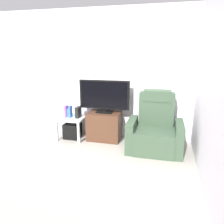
{
  "coord_description": "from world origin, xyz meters",
  "views": [
    {
      "loc": [
        1.28,
        -3.19,
        1.74
      ],
      "look_at": [
        0.37,
        0.5,
        0.7
      ],
      "focal_mm": 34.61,
      "sensor_mm": 36.0,
      "label": 1
    }
  ],
  "objects_px": {
    "recliner_armchair": "(155,130)",
    "subwoofer_box": "(72,131)",
    "book_middle": "(69,113)",
    "book_leftmost": "(67,111)",
    "tv_stand": "(104,126)",
    "game_console": "(78,112)",
    "book_rightmost": "(70,112)",
    "side_table": "(72,120)",
    "television": "(104,96)"
  },
  "relations": [
    {
      "from": "tv_stand",
      "to": "recliner_armchair",
      "type": "bearing_deg",
      "value": -12.77
    },
    {
      "from": "subwoofer_box",
      "to": "book_middle",
      "type": "xyz_separation_m",
      "value": [
        -0.05,
        -0.02,
        0.39
      ]
    },
    {
      "from": "subwoofer_box",
      "to": "game_console",
      "type": "xyz_separation_m",
      "value": [
        0.15,
        0.01,
        0.41
      ]
    },
    {
      "from": "side_table",
      "to": "book_middle",
      "type": "distance_m",
      "value": 0.17
    },
    {
      "from": "recliner_armchair",
      "to": "book_leftmost",
      "type": "bearing_deg",
      "value": 165.76
    },
    {
      "from": "subwoofer_box",
      "to": "game_console",
      "type": "distance_m",
      "value": 0.44
    },
    {
      "from": "book_rightmost",
      "to": "game_console",
      "type": "xyz_separation_m",
      "value": [
        0.16,
        0.03,
        -0.01
      ]
    },
    {
      "from": "tv_stand",
      "to": "book_rightmost",
      "type": "bearing_deg",
      "value": -172.88
    },
    {
      "from": "tv_stand",
      "to": "game_console",
      "type": "xyz_separation_m",
      "value": [
        -0.54,
        -0.06,
        0.28
      ]
    },
    {
      "from": "book_rightmost",
      "to": "book_middle",
      "type": "bearing_deg",
      "value": 180.0
    },
    {
      "from": "book_leftmost",
      "to": "book_middle",
      "type": "xyz_separation_m",
      "value": [
        0.05,
        0.0,
        -0.03
      ]
    },
    {
      "from": "subwoofer_box",
      "to": "game_console",
      "type": "relative_size",
      "value": 1.4
    },
    {
      "from": "recliner_armchair",
      "to": "game_console",
      "type": "xyz_separation_m",
      "value": [
        -1.57,
        0.18,
        0.2
      ]
    },
    {
      "from": "book_leftmost",
      "to": "book_middle",
      "type": "relative_size",
      "value": 1.31
    },
    {
      "from": "recliner_armchair",
      "to": "side_table",
      "type": "distance_m",
      "value": 1.73
    },
    {
      "from": "television",
      "to": "book_middle",
      "type": "height_order",
      "value": "television"
    },
    {
      "from": "side_table",
      "to": "book_leftmost",
      "type": "distance_m",
      "value": 0.22
    },
    {
      "from": "recliner_armchair",
      "to": "side_table",
      "type": "bearing_deg",
      "value": 164.83
    },
    {
      "from": "tv_stand",
      "to": "subwoofer_box",
      "type": "bearing_deg",
      "value": -174.4
    },
    {
      "from": "subwoofer_box",
      "to": "book_middle",
      "type": "bearing_deg",
      "value": -159.97
    },
    {
      "from": "side_table",
      "to": "television",
      "type": "bearing_deg",
      "value": 7.17
    },
    {
      "from": "game_console",
      "to": "tv_stand",
      "type": "bearing_deg",
      "value": 6.05
    },
    {
      "from": "book_middle",
      "to": "game_console",
      "type": "distance_m",
      "value": 0.2
    },
    {
      "from": "subwoofer_box",
      "to": "book_rightmost",
      "type": "bearing_deg",
      "value": -123.77
    },
    {
      "from": "subwoofer_box",
      "to": "television",
      "type": "bearing_deg",
      "value": 7.17
    },
    {
      "from": "television",
      "to": "book_rightmost",
      "type": "bearing_deg",
      "value": -171.35
    },
    {
      "from": "television",
      "to": "book_rightmost",
      "type": "xyz_separation_m",
      "value": [
        -0.7,
        -0.11,
        -0.34
      ]
    },
    {
      "from": "recliner_armchair",
      "to": "book_rightmost",
      "type": "xyz_separation_m",
      "value": [
        -1.73,
        0.15,
        0.2
      ]
    },
    {
      "from": "book_rightmost",
      "to": "book_leftmost",
      "type": "bearing_deg",
      "value": 180.0
    },
    {
      "from": "book_leftmost",
      "to": "game_console",
      "type": "height_order",
      "value": "book_leftmost"
    },
    {
      "from": "recliner_armchair",
      "to": "book_rightmost",
      "type": "height_order",
      "value": "recliner_armchair"
    },
    {
      "from": "recliner_armchair",
      "to": "side_table",
      "type": "relative_size",
      "value": 2.0
    },
    {
      "from": "side_table",
      "to": "game_console",
      "type": "height_order",
      "value": "game_console"
    },
    {
      "from": "tv_stand",
      "to": "recliner_armchair",
      "type": "xyz_separation_m",
      "value": [
        1.03,
        -0.23,
        0.08
      ]
    },
    {
      "from": "side_table",
      "to": "subwoofer_box",
      "type": "xyz_separation_m",
      "value": [
        -0.0,
        0.0,
        -0.23
      ]
    },
    {
      "from": "television",
      "to": "book_middle",
      "type": "relative_size",
      "value": 5.56
    },
    {
      "from": "book_middle",
      "to": "book_rightmost",
      "type": "height_order",
      "value": "book_rightmost"
    },
    {
      "from": "television",
      "to": "book_rightmost",
      "type": "distance_m",
      "value": 0.78
    },
    {
      "from": "tv_stand",
      "to": "side_table",
      "type": "height_order",
      "value": "tv_stand"
    },
    {
      "from": "book_rightmost",
      "to": "game_console",
      "type": "relative_size",
      "value": 1.06
    },
    {
      "from": "subwoofer_box",
      "to": "book_rightmost",
      "type": "distance_m",
      "value": 0.42
    },
    {
      "from": "television",
      "to": "recliner_armchair",
      "type": "height_order",
      "value": "television"
    },
    {
      "from": "book_leftmost",
      "to": "book_rightmost",
      "type": "xyz_separation_m",
      "value": [
        0.09,
        0.0,
        -0.0
      ]
    },
    {
      "from": "tv_stand",
      "to": "side_table",
      "type": "relative_size",
      "value": 1.23
    },
    {
      "from": "book_leftmost",
      "to": "book_middle",
      "type": "bearing_deg",
      "value": 0.0
    },
    {
      "from": "recliner_armchair",
      "to": "television",
      "type": "bearing_deg",
      "value": 156.63
    },
    {
      "from": "book_rightmost",
      "to": "game_console",
      "type": "bearing_deg",
      "value": 10.73
    },
    {
      "from": "book_middle",
      "to": "game_console",
      "type": "height_order",
      "value": "game_console"
    },
    {
      "from": "tv_stand",
      "to": "book_middle",
      "type": "height_order",
      "value": "book_middle"
    },
    {
      "from": "recliner_armchair",
      "to": "subwoofer_box",
      "type": "bearing_deg",
      "value": 164.83
    }
  ]
}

